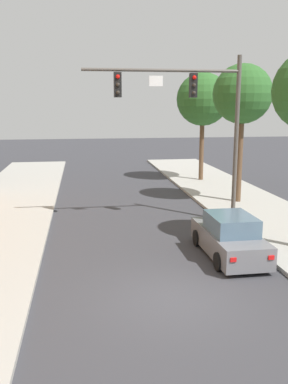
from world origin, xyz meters
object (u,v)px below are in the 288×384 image
Objects in this scene: car_lead_grey at (229,237)px; street_tree_second at (243,95)px; traffic_signal_mast at (194,108)px; street_tree_third at (203,100)px.

street_tree_second is at bearing 66.96° from car_lead_grey.
car_lead_grey is (0.20, -4.48, -4.64)m from traffic_signal_mast.
traffic_signal_mast is 6.45m from car_lead_grey.
street_tree_second is at bearing -89.31° from street_tree_third.
street_tree_third is (3.32, 15.17, 5.13)m from car_lead_grey.
traffic_signal_mast is 5.10m from street_tree_second.
street_tree_third reaches higher than traffic_signal_mast.
car_lead_grey is 16.36m from street_tree_third.
car_lead_grey is 10.19m from street_tree_second.
street_tree_second is (3.61, 3.54, 0.65)m from traffic_signal_mast.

